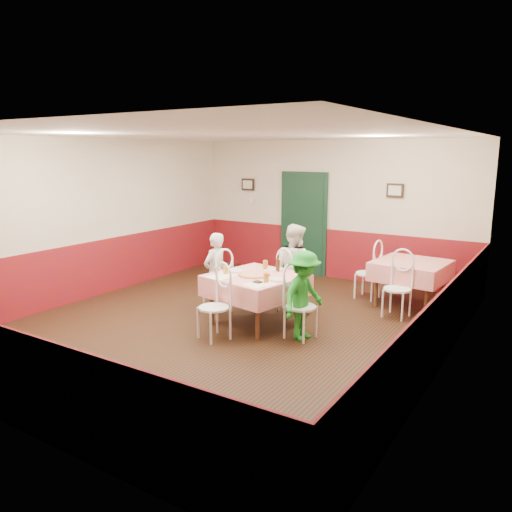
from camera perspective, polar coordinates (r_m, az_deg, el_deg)
The scene contains 39 objects.
floor at distance 7.63m, azimuth -2.52°, elevation -7.77°, with size 7.00×7.00×0.00m, color black.
ceiling at distance 7.19m, azimuth -2.72°, elevation 13.76°, with size 7.00×7.00×0.00m, color white.
back_wall at distance 10.32m, azimuth 8.60°, elevation 5.23°, with size 6.00×0.10×2.80m, color beige.
front_wall at distance 4.90m, azimuth -26.75°, elevation -3.06°, with size 6.00×0.10×2.80m, color beige.
left_wall at distance 9.31m, azimuth -17.99°, elevation 4.10°, with size 0.10×7.00×2.80m, color beige.
right_wall at distance 6.11m, azimuth 21.15°, elevation 0.13°, with size 0.10×7.00×2.80m, color beige.
wainscot_back at distance 10.45m, azimuth 8.42°, elevation 0.32°, with size 6.00×0.03×1.00m, color maroon.
wainscot_front at distance 5.19m, azimuth -25.67°, elevation -12.69°, with size 6.00×0.03×1.00m, color maroon.
wainscot_left at distance 9.45m, azimuth -17.59°, elevation -1.32°, with size 0.03×7.00×1.00m, color maroon.
wainscot_right at distance 6.34m, azimuth 20.42°, elevation -7.84°, with size 0.03×7.00×1.00m, color maroon.
door at distance 10.57m, azimuth 5.46°, elevation 3.55°, with size 0.96×0.06×2.10m, color black.
picture_left at distance 11.19m, azimuth -0.93°, elevation 8.17°, with size 0.32×0.03×0.26m, color black.
picture_right at distance 9.78m, azimuth 15.60°, elevation 7.23°, with size 0.32×0.03×0.26m, color black.
thermostat at distance 11.16m, azimuth -0.49°, elevation 6.36°, with size 0.10×0.03×0.10m, color white.
main_table at distance 7.52m, azimuth -0.00°, elevation -5.04°, with size 1.22×1.22×0.77m, color red.
second_table at distance 8.84m, azimuth 17.21°, elevation -3.02°, with size 1.12×1.12×0.77m, color red.
chair_left at distance 8.08m, azimuth -4.41°, elevation -3.33°, with size 0.42×0.42×0.90m, color white, non-canonical shape.
chair_right at distance 6.97m, azimuth 5.13°, elevation -5.81°, with size 0.42×0.42×0.90m, color white, non-canonical shape.
chair_far at distance 8.11m, azimuth 4.12°, elevation -3.26°, with size 0.42×0.42×0.90m, color white, non-canonical shape.
chair_near at distance 6.93m, azimuth -4.84°, elevation -5.91°, with size 0.42×0.42×0.90m, color white, non-canonical shape.
chair_second_a at distance 9.03m, azimuth 12.65°, elevation -1.97°, with size 0.42×0.42×0.90m, color white, non-canonical shape.
chair_second_b at distance 8.12m, azimuth 15.84°, elevation -3.68°, with size 0.42×0.42×0.90m, color white, non-canonical shape.
pizza at distance 7.38m, azimuth -0.22°, elevation -2.14°, with size 0.45×0.45×0.03m, color #B74723.
plate_left at distance 7.68m, azimuth -2.39°, elevation -1.66°, with size 0.25×0.25×0.01m, color white.
plate_right at distance 7.16m, azimuth 2.52°, elevation -2.66°, with size 0.25×0.25×0.01m, color white.
plate_far at distance 7.74m, azimuth 2.15°, elevation -1.55°, with size 0.25×0.25×0.01m, color white.
glass_a at distance 7.49m, azimuth -3.50°, elevation -1.54°, with size 0.07×0.07×0.14m, color #BF7219.
glass_b at distance 6.98m, azimuth 1.16°, elevation -2.52°, with size 0.07×0.07×0.13m, color #BF7219.
glass_c at distance 7.81m, azimuth 1.08°, elevation -0.98°, with size 0.07×0.07×0.13m, color #BF7219.
beer_bottle at distance 7.63m, azimuth 2.51°, elevation -0.93°, with size 0.06×0.06×0.23m, color #381C0A.
shaker_a at distance 7.40m, azimuth -4.42°, elevation -1.90°, with size 0.04×0.04×0.09m, color silver.
shaker_b at distance 7.32m, azimuth -4.58°, elevation -2.04°, with size 0.04×0.04×0.09m, color silver.
shaker_c at distance 7.49m, azimuth -4.63°, elevation -1.74°, with size 0.04×0.04×0.09m, color #B23319.
menu_left at distance 7.36m, azimuth -3.97°, elevation -2.31°, with size 0.30×0.40×0.00m, color white.
menu_right at distance 6.90m, azimuth 0.38°, elevation -3.23°, with size 0.30×0.40×0.00m, color white.
wallet at distance 6.98m, azimuth 0.20°, elevation -2.99°, with size 0.11×0.09×0.02m, color black.
diner_left at distance 8.07m, azimuth -4.67°, elevation -1.90°, with size 0.47×0.31×1.30m, color gray.
diner_far at distance 8.09m, azimuth 4.37°, elevation -1.36°, with size 0.70×0.54×1.43m, color gray.
diner_right at distance 6.89m, azimuth 5.49°, elevation -4.53°, with size 0.80×0.46×1.25m, color gray.
Camera 1 is at (4.12, -5.89, 2.54)m, focal length 35.00 mm.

